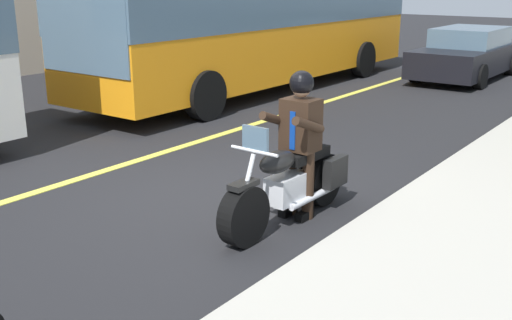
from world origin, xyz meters
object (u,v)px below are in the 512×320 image
Objects in this scene: motorcycle_main at (290,184)px; rider_main at (300,132)px; car_silver at (467,54)px; bus_far at (262,14)px.

motorcycle_main is 1.27× the size of rider_main.
bus_far is at bearing -37.70° from car_silver.
rider_main is 0.38× the size of car_silver.
rider_main is at bearing 179.63° from motorcycle_main.
rider_main is 11.64m from car_silver.
car_silver is at bearing 142.30° from bus_far.
car_silver is (-11.68, -1.80, 0.24)m from motorcycle_main.
motorcycle_main is 0.20× the size of bus_far.
rider_main reaches higher than motorcycle_main.
motorcycle_main is 8.95m from bus_far.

